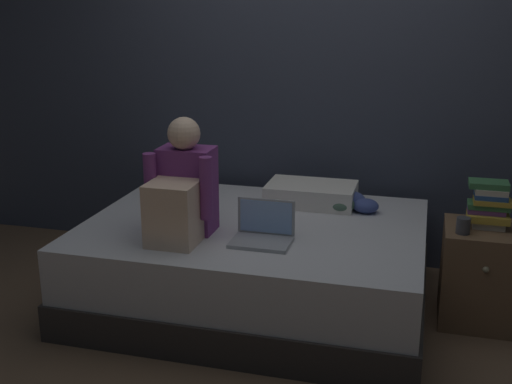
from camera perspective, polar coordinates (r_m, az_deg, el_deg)
The scene contains 10 objects.
ground_plane at distance 3.68m, azimuth 1.70°, elevation -12.27°, with size 8.00×8.00×0.00m, color brown.
wall_back at distance 4.42m, azimuth 5.56°, elevation 11.02°, with size 5.60×0.10×2.70m, color #383D4C.
bed at distance 3.87m, azimuth -0.12°, elevation -6.44°, with size 2.00×1.50×0.53m.
nightstand at distance 3.90m, azimuth 19.40°, elevation -6.96°, with size 0.44×0.46×0.56m.
person_sitting at distance 3.51m, azimuth -6.63°, elevation -0.03°, with size 0.39×0.44×0.66m.
laptop at distance 3.47m, azimuth 0.63°, elevation -3.56°, with size 0.32×0.23×0.22m.
pillow at distance 4.12m, azimuth 4.95°, elevation -0.16°, with size 0.56×0.36×0.13m, color silver.
book_stack at distance 3.79m, azimuth 20.05°, elevation -1.05°, with size 0.23×0.17×0.26m.
mug at distance 3.66m, azimuth 17.97°, elevation -2.87°, with size 0.08×0.08×0.09m, color #3D3D42.
clothes_pile at distance 4.02m, azimuth 8.47°, elevation -0.93°, with size 0.31×0.24×0.11m.
Camera 1 is at (0.74, -3.13, 1.78)m, focal length 44.91 mm.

